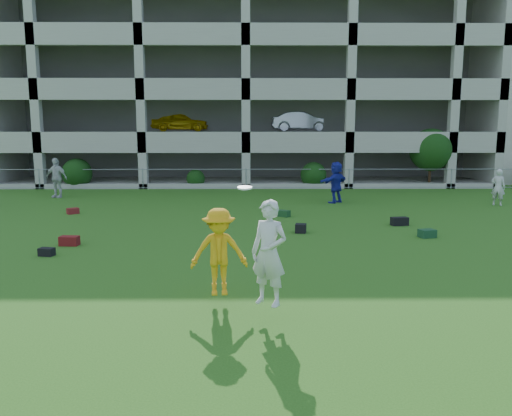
{
  "coord_description": "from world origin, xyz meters",
  "views": [
    {
      "loc": [
        0.29,
        -9.91,
        3.44
      ],
      "look_at": [
        0.42,
        3.0,
        1.4
      ],
      "focal_mm": 35.0,
      "sensor_mm": 36.0,
      "label": 1
    }
  ],
  "objects_px": {
    "bystander_b": "(56,178)",
    "parking_garage": "(247,94)",
    "crate_d": "(301,228)",
    "bystander_d": "(336,182)",
    "frisbee_contest": "(234,252)",
    "bystander_e": "(498,187)"
  },
  "relations": [
    {
      "from": "bystander_b",
      "to": "parking_garage",
      "type": "distance_m",
      "value": 16.38
    },
    {
      "from": "crate_d",
      "to": "parking_garage",
      "type": "distance_m",
      "value": 22.07
    },
    {
      "from": "bystander_d",
      "to": "frisbee_contest",
      "type": "bearing_deg",
      "value": 30.09
    },
    {
      "from": "bystander_e",
      "to": "frisbee_contest",
      "type": "height_order",
      "value": "frisbee_contest"
    },
    {
      "from": "frisbee_contest",
      "to": "parking_garage",
      "type": "xyz_separation_m",
      "value": [
        0.03,
        28.42,
        4.87
      ]
    },
    {
      "from": "crate_d",
      "to": "frisbee_contest",
      "type": "relative_size",
      "value": 0.16
    },
    {
      "from": "frisbee_contest",
      "to": "crate_d",
      "type": "bearing_deg",
      "value": 74.64
    },
    {
      "from": "parking_garage",
      "to": "crate_d",
      "type": "bearing_deg",
      "value": -84.71
    },
    {
      "from": "bystander_b",
      "to": "crate_d",
      "type": "xyz_separation_m",
      "value": [
        11.57,
        -8.9,
        -0.86
      ]
    },
    {
      "from": "crate_d",
      "to": "frisbee_contest",
      "type": "height_order",
      "value": "frisbee_contest"
    },
    {
      "from": "bystander_d",
      "to": "parking_garage",
      "type": "bearing_deg",
      "value": -116.12
    },
    {
      "from": "bystander_e",
      "to": "parking_garage",
      "type": "xyz_separation_m",
      "value": [
        -11.57,
        15.12,
        5.18
      ]
    },
    {
      "from": "parking_garage",
      "to": "bystander_d",
      "type": "bearing_deg",
      "value": -73.16
    },
    {
      "from": "bystander_b",
      "to": "bystander_e",
      "type": "height_order",
      "value": "bystander_b"
    },
    {
      "from": "bystander_b",
      "to": "bystander_e",
      "type": "xyz_separation_m",
      "value": [
        21.18,
        -2.84,
        -0.18
      ]
    },
    {
      "from": "bystander_b",
      "to": "parking_garage",
      "type": "xyz_separation_m",
      "value": [
        9.61,
        12.28,
        5.01
      ]
    },
    {
      "from": "bystander_d",
      "to": "bystander_b",
      "type": "bearing_deg",
      "value": -50.88
    },
    {
      "from": "bystander_d",
      "to": "frisbee_contest",
      "type": "height_order",
      "value": "frisbee_contest"
    },
    {
      "from": "bystander_e",
      "to": "frisbee_contest",
      "type": "distance_m",
      "value": 17.64
    },
    {
      "from": "bystander_d",
      "to": "crate_d",
      "type": "relative_size",
      "value": 5.57
    },
    {
      "from": "crate_d",
      "to": "parking_garage",
      "type": "relative_size",
      "value": 0.01
    },
    {
      "from": "bystander_b",
      "to": "frisbee_contest",
      "type": "bearing_deg",
      "value": -44.99
    }
  ]
}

